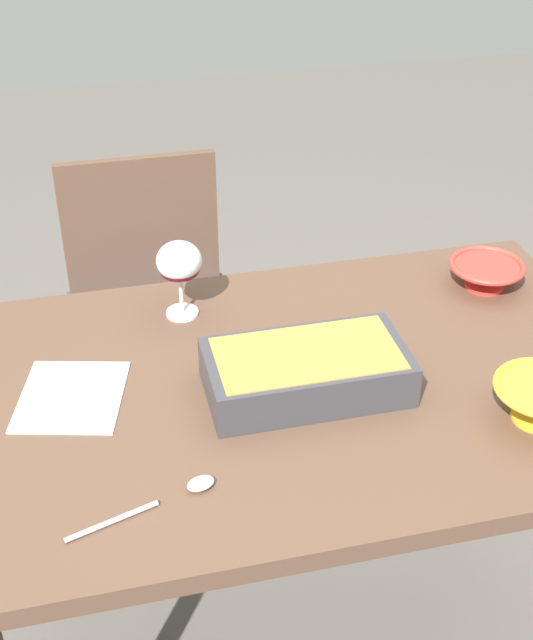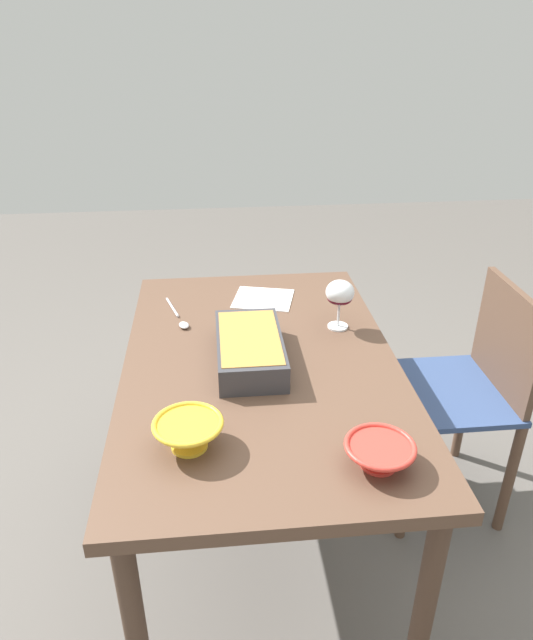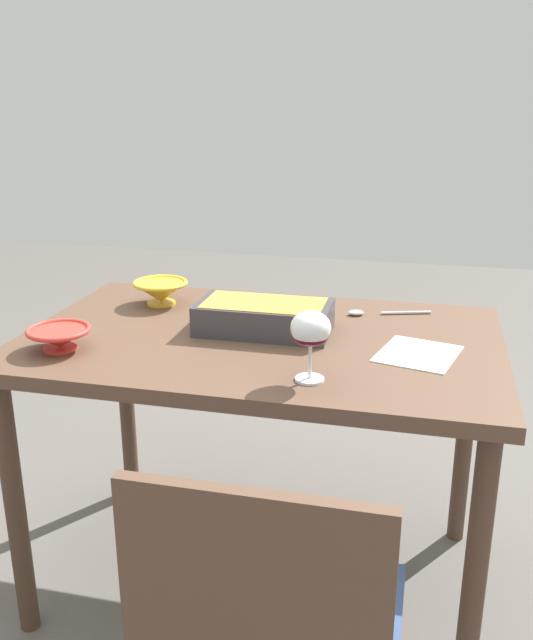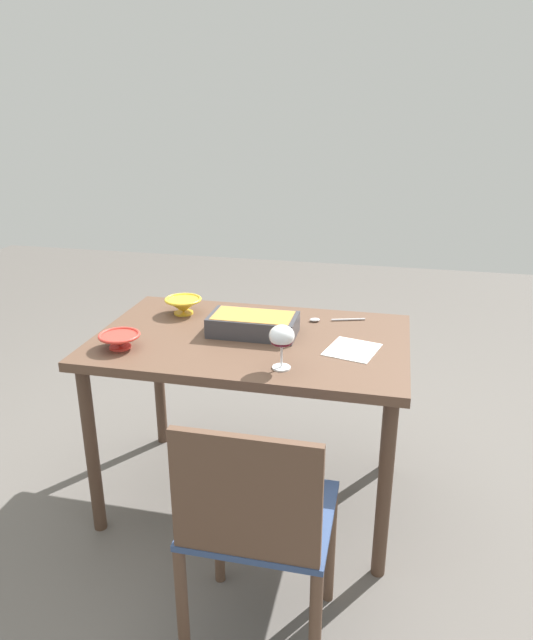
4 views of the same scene
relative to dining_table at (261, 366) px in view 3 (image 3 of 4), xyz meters
name	(u,v)px [view 3 (image 3 of 4)]	position (x,y,z in m)	size (l,w,h in m)	color
ground_plane	(262,577)	(0.00, 0.00, -0.67)	(8.00, 8.00, 0.00)	#5B5651
dining_table	(261,366)	(0.00, 0.00, 0.00)	(1.22, 0.77, 0.75)	brown
wine_glass	(311,332)	(0.17, -0.26, 0.20)	(0.09, 0.09, 0.16)	white
casserole_dish	(263,315)	(0.00, 0.03, 0.13)	(0.35, 0.18, 0.08)	#38383D
mixing_bowl	(59,337)	(-0.45, -0.22, 0.12)	(0.16, 0.16, 0.06)	red
small_bowl	(161,291)	(-0.35, 0.19, 0.13)	(0.16, 0.16, 0.07)	yellow
serving_spoon	(373,313)	(0.26, 0.24, 0.09)	(0.23, 0.09, 0.01)	silver
napkin	(418,354)	(0.40, -0.04, 0.09)	(0.17, 0.20, 0.00)	white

